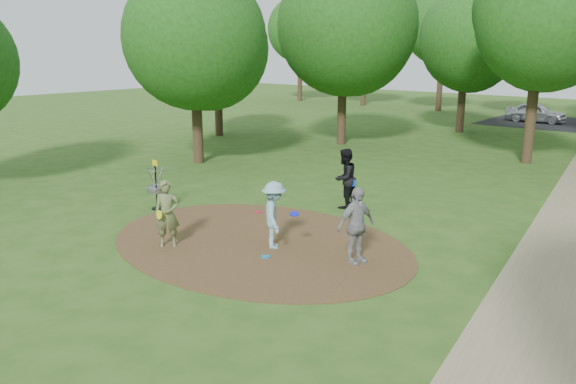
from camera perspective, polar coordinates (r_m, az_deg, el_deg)
The scene contains 12 objects.
ground at distance 14.44m, azimuth -3.05°, elevation -5.15°, with size 100.00×100.00×0.00m, color #2D5119.
dirt_clearing at distance 14.44m, azimuth -3.05°, elevation -5.11°, with size 8.40×8.40×0.02m, color #47301C.
footpath at distance 13.21m, azimuth 24.99°, elevation -8.43°, with size 2.00×40.00×0.01m, color #8C7A5B.
player_observer_with_disc at distance 14.21m, azimuth -12.18°, elevation -2.19°, with size 0.72×0.73×1.70m.
player_throwing_with_disc at distance 13.82m, azimuth -1.40°, elevation -2.36°, with size 1.36×1.22×1.69m.
player_walking_with_disc at distance 17.42m, azimuth 5.77°, elevation 1.40°, with size 0.79×0.93×1.85m.
player_waiting_with_disc at distance 12.91m, azimuth 6.93°, elevation -3.41°, with size 0.70×1.14×1.81m.
disc_ground_blue at distance 13.41m, azimuth -2.30°, elevation -6.57°, with size 0.22×0.22×0.02m, color #0B7EC4.
disc_ground_red at distance 16.96m, azimuth -3.05°, elevation -2.05°, with size 0.22×0.22×0.02m, color red.
car_left at distance 41.28m, azimuth 23.85°, elevation 7.39°, with size 1.53×3.80×1.29m, color #B9BAC2.
disc_golf_basket at distance 17.62m, azimuth -13.27°, elevation 1.05°, with size 0.63×0.63×1.54m.
tree_ring at distance 21.37m, azimuth 17.97°, elevation 15.10°, with size 36.84×46.35×9.83m.
Camera 1 is at (9.24, -9.99, 4.83)m, focal length 35.00 mm.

